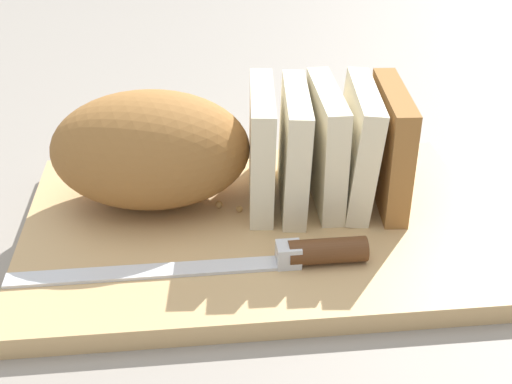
# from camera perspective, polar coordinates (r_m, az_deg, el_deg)

# --- Properties ---
(ground_plane) EXTENTS (3.00, 3.00, 0.00)m
(ground_plane) POSITION_cam_1_polar(r_m,az_deg,el_deg) (0.61, 0.00, -3.90)
(ground_plane) COLOR gray
(cutting_board) EXTENTS (0.42, 0.28, 0.02)m
(cutting_board) POSITION_cam_1_polar(r_m,az_deg,el_deg) (0.61, 0.00, -3.18)
(cutting_board) COLOR tan
(cutting_board) RESTS_ON ground_plane
(bread_loaf) EXTENTS (0.33, 0.14, 0.11)m
(bread_loaf) POSITION_cam_1_polar(r_m,az_deg,el_deg) (0.61, -3.63, 3.80)
(bread_loaf) COLOR #996633
(bread_loaf) RESTS_ON cutting_board
(bread_knife) EXTENTS (0.29, 0.02, 0.02)m
(bread_knife) POSITION_cam_1_polar(r_m,az_deg,el_deg) (0.54, 2.01, -5.61)
(bread_knife) COLOR silver
(bread_knife) RESTS_ON cutting_board
(crumb_near_knife) EXTENTS (0.01, 0.01, 0.01)m
(crumb_near_knife) POSITION_cam_1_polar(r_m,az_deg,el_deg) (0.62, -3.24, -1.09)
(crumb_near_knife) COLOR tan
(crumb_near_knife) RESTS_ON cutting_board
(crumb_near_loaf) EXTENTS (0.01, 0.01, 0.01)m
(crumb_near_loaf) POSITION_cam_1_polar(r_m,az_deg,el_deg) (0.61, -1.46, -1.49)
(crumb_near_loaf) COLOR tan
(crumb_near_loaf) RESTS_ON cutting_board
(crumb_stray_left) EXTENTS (0.01, 0.01, 0.01)m
(crumb_stray_left) POSITION_cam_1_polar(r_m,az_deg,el_deg) (0.61, 2.79, -1.94)
(crumb_stray_left) COLOR tan
(crumb_stray_left) RESTS_ON cutting_board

